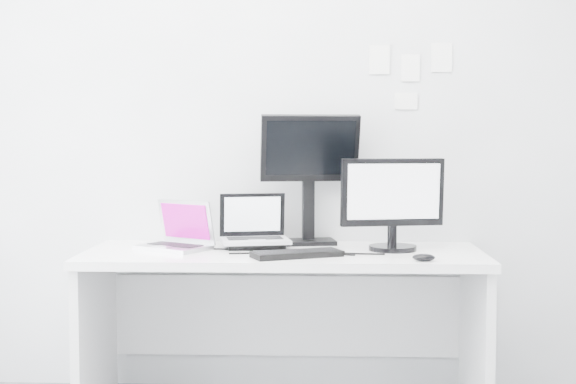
# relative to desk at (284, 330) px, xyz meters

# --- Properties ---
(back_wall) EXTENTS (3.60, 0.00, 3.60)m
(back_wall) POSITION_rel_desk_xyz_m (0.00, 0.35, 0.99)
(back_wall) COLOR silver
(back_wall) RESTS_ON ground
(desk) EXTENTS (1.80, 0.70, 0.73)m
(desk) POSITION_rel_desk_xyz_m (0.00, 0.00, 0.00)
(desk) COLOR white
(desk) RESTS_ON ground
(macbook) EXTENTS (0.39, 0.36, 0.23)m
(macbook) POSITION_rel_desk_xyz_m (-0.51, 0.03, 0.48)
(macbook) COLOR #AEAEB3
(macbook) RESTS_ON desk
(speaker) EXTENTS (0.12, 0.12, 0.20)m
(speaker) POSITION_rel_desk_xyz_m (-0.17, 0.29, 0.47)
(speaker) COLOR black
(speaker) RESTS_ON desk
(dell_laptop) EXTENTS (0.35, 0.30, 0.26)m
(dell_laptop) POSITION_rel_desk_xyz_m (-0.14, 0.10, 0.49)
(dell_laptop) COLOR silver
(dell_laptop) RESTS_ON desk
(rear_monitor) EXTENTS (0.49, 0.25, 0.64)m
(rear_monitor) POSITION_rel_desk_xyz_m (0.11, 0.25, 0.68)
(rear_monitor) COLOR black
(rear_monitor) RESTS_ON desk
(samsung_monitor) EXTENTS (0.51, 0.31, 0.44)m
(samsung_monitor) POSITION_rel_desk_xyz_m (0.50, 0.05, 0.58)
(samsung_monitor) COLOR black
(samsung_monitor) RESTS_ON desk
(keyboard) EXTENTS (0.41, 0.28, 0.03)m
(keyboard) POSITION_rel_desk_xyz_m (0.06, -0.18, 0.38)
(keyboard) COLOR black
(keyboard) RESTS_ON desk
(mouse) EXTENTS (0.10, 0.07, 0.03)m
(mouse) POSITION_rel_desk_xyz_m (0.60, -0.27, 0.38)
(mouse) COLOR black
(mouse) RESTS_ON desk
(wall_note_0) EXTENTS (0.10, 0.00, 0.14)m
(wall_note_0) POSITION_rel_desk_xyz_m (0.45, 0.34, 1.26)
(wall_note_0) COLOR white
(wall_note_0) RESTS_ON back_wall
(wall_note_1) EXTENTS (0.09, 0.00, 0.13)m
(wall_note_1) POSITION_rel_desk_xyz_m (0.60, 0.34, 1.22)
(wall_note_1) COLOR white
(wall_note_1) RESTS_ON back_wall
(wall_note_2) EXTENTS (0.10, 0.00, 0.14)m
(wall_note_2) POSITION_rel_desk_xyz_m (0.75, 0.34, 1.26)
(wall_note_2) COLOR white
(wall_note_2) RESTS_ON back_wall
(wall_note_3) EXTENTS (0.11, 0.00, 0.08)m
(wall_note_3) POSITION_rel_desk_xyz_m (0.58, 0.34, 1.05)
(wall_note_3) COLOR white
(wall_note_3) RESTS_ON back_wall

